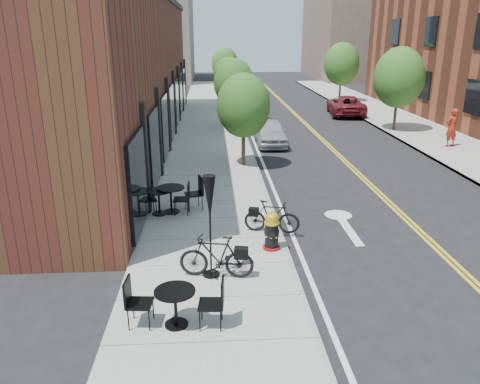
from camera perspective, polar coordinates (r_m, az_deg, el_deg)
name	(u,v)px	position (r m, az deg, el deg)	size (l,w,h in m)	color
ground	(293,266)	(11.67, 6.47, -8.97)	(120.00, 120.00, 0.00)	black
sidewalk_near	(210,160)	(20.85, -3.63, 3.90)	(4.00, 70.00, 0.12)	#9E9B93
sidewalk_far	(472,156)	(24.03, 26.41, 3.96)	(4.00, 70.00, 0.12)	#9E9B93
building_near	(118,74)	(24.66, -14.65, 13.78)	(5.00, 28.00, 7.00)	#4F1F19
bg_building_left	(158,37)	(58.47, -10.01, 18.15)	(8.00, 14.00, 10.00)	#726656
bg_building_right	(355,28)	(62.77, 13.80, 18.85)	(10.00, 16.00, 12.00)	brown
tree_near_a	(244,106)	(19.41, 0.43, 10.49)	(2.20, 2.20, 3.81)	#382B1E
tree_near_b	(234,83)	(27.32, -0.76, 13.14)	(2.30, 2.30, 3.98)	#382B1E
tree_near_c	(228,75)	(35.30, -1.42, 14.13)	(2.10, 2.10, 3.67)	#382B1E
tree_near_d	(225,64)	(43.25, -1.84, 15.33)	(2.40, 2.40, 4.11)	#382B1E
tree_far_b	(399,78)	(28.29, 18.82, 13.07)	(2.80, 2.80, 4.62)	#382B1E
tree_far_c	(342,64)	(39.65, 12.28, 15.00)	(2.80, 2.80, 4.62)	#382B1E
fire_hydrant	(272,231)	(12.04, 3.89, -4.78)	(0.53, 0.53, 1.03)	maroon
bicycle_left	(216,257)	(10.67, -2.89, -7.86)	(0.48, 1.71, 1.03)	black
bicycle_right	(272,217)	(13.02, 3.91, -3.02)	(0.44, 1.55, 0.93)	black
bistro_set_a	(175,303)	(9.12, -7.89, -13.21)	(1.83, 0.84, 0.98)	black
bistro_set_b	(159,199)	(14.48, -9.86, -0.81)	(1.85, 0.82, 1.00)	black
bistro_set_c	(171,196)	(14.57, -8.42, -0.48)	(2.01, 1.06, 1.06)	black
patio_umbrella	(210,205)	(10.26, -3.71, -1.61)	(0.39, 0.39, 2.40)	black
parked_car_a	(271,132)	(23.94, 3.75, 7.26)	(1.50, 3.73, 1.27)	#A5A8AE
parked_car_b	(255,113)	(29.23, 1.88, 9.55)	(1.51, 4.32, 1.42)	black
parked_car_c	(245,95)	(38.42, 0.57, 11.77)	(1.97, 4.83, 1.40)	#ABACB0
parked_car_far	(346,105)	(33.68, 12.78, 10.27)	(2.23, 4.84, 1.35)	maroon
pedestrian	(452,128)	(25.16, 24.39, 7.17)	(0.68, 0.45, 1.87)	#9B2B14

